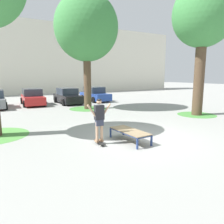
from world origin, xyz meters
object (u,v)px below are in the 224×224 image
(tree_mid_back, at_px, (86,28))
(car_red, at_px, (33,97))
(car_blue, at_px, (95,95))
(car_black, at_px, (68,96))
(tree_near_right, at_px, (203,17))
(skateboard, at_px, (99,142))
(skate_box, at_px, (130,131))
(skater, at_px, (99,118))

(tree_mid_back, height_order, car_red, tree_mid_back)
(car_blue, bearing_deg, car_black, -169.76)
(tree_near_right, relative_size, car_black, 2.04)
(car_red, bearing_deg, car_black, -9.56)
(skateboard, distance_m, tree_near_right, 10.99)
(skateboard, distance_m, tree_mid_back, 11.14)
(skateboard, xyz_separation_m, tree_mid_back, (3.12, 8.69, 6.23))
(car_black, distance_m, car_blue, 3.20)
(skate_box, height_order, tree_near_right, tree_near_right)
(skate_box, bearing_deg, car_blue, 71.31)
(skater, xyz_separation_m, car_red, (-0.46, 13.27, -0.38))
(car_black, bearing_deg, tree_mid_back, -83.92)
(car_red, relative_size, car_black, 1.00)
(skater, distance_m, car_black, 13.02)
(tree_mid_back, distance_m, car_blue, 7.76)
(skate_box, height_order, tree_mid_back, tree_mid_back)
(tree_near_right, relative_size, car_red, 2.03)
(skate_box, distance_m, tree_near_right, 9.90)
(skateboard, bearing_deg, tree_near_right, 15.95)
(tree_mid_back, bearing_deg, skateboard, -109.75)
(tree_near_right, bearing_deg, car_blue, 104.44)
(car_red, bearing_deg, tree_mid_back, -51.97)
(skate_box, bearing_deg, car_black, 83.68)
(tree_near_right, distance_m, car_red, 15.24)
(skateboard, xyz_separation_m, car_black, (2.69, 12.74, 0.61))
(tree_mid_back, relative_size, car_black, 2.11)
(car_black, bearing_deg, car_blue, 10.24)
(skate_box, height_order, skateboard, skate_box)
(tree_mid_back, bearing_deg, skater, -109.75)
(tree_mid_back, distance_m, car_red, 8.09)
(skateboard, height_order, tree_near_right, tree_near_right)
(car_red, bearing_deg, tree_near_right, -49.90)
(car_black, bearing_deg, car_red, 170.44)
(skater, relative_size, car_red, 0.40)
(car_black, bearing_deg, skater, -101.92)
(car_blue, bearing_deg, car_red, -179.65)
(skateboard, relative_size, car_black, 0.19)
(skate_box, height_order, car_blue, car_blue)
(skateboard, relative_size, car_red, 0.19)
(skater, relative_size, car_blue, 0.39)
(tree_mid_back, height_order, car_blue, tree_mid_back)
(skateboard, xyz_separation_m, skater, (0.00, 0.00, 0.99))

